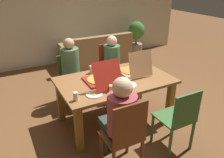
{
  "coord_description": "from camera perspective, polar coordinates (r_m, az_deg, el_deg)",
  "views": [
    {
      "loc": [
        -1.5,
        -2.74,
        2.19
      ],
      "look_at": [
        0.0,
        0.1,
        0.71
      ],
      "focal_mm": 36.05,
      "sensor_mm": 36.0,
      "label": 1
    }
  ],
  "objects": [
    {
      "name": "chair_1",
      "position": [
        2.64,
        3.4,
        -14.07
      ],
      "size": [
        0.44,
        0.39,
        0.99
      ],
      "color": "brown",
      "rests_on": "ground"
    },
    {
      "name": "potted_plant",
      "position": [
        6.7,
        6.15,
        10.65
      ],
      "size": [
        0.46,
        0.46,
        1.0
      ],
      "color": "gray",
      "rests_on": "ground"
    },
    {
      "name": "pizza_box_1",
      "position": [
        3.32,
        -2.93,
        -0.04
      ],
      "size": [
        0.41,
        0.6,
        0.4
      ],
      "color": "#AE2318",
      "rests_on": "dining_table"
    },
    {
      "name": "pizza_box_0",
      "position": [
        3.66,
        5.41,
        2.36
      ],
      "size": [
        0.41,
        0.51,
        0.42
      ],
      "color": "tan",
      "rests_on": "dining_table"
    },
    {
      "name": "chair_3",
      "position": [
        3.07,
        16.62,
        -9.39
      ],
      "size": [
        0.44,
        0.43,
        0.92
      ],
      "color": "#366531",
      "rests_on": "ground"
    },
    {
      "name": "couch",
      "position": [
        5.98,
        -4.04,
        6.33
      ],
      "size": [
        1.8,
        0.77,
        0.84
      ],
      "color": "#93744A",
      "rests_on": "ground"
    },
    {
      "name": "person_0",
      "position": [
        4.29,
        0.37,
        4.38
      ],
      "size": [
        0.31,
        0.52,
        1.19
      ],
      "color": "#3A3548",
      "rests_on": "ground"
    },
    {
      "name": "drinking_glass_0",
      "position": [
        3.98,
        9.28,
        3.98
      ],
      "size": [
        0.07,
        0.07,
        0.11
      ],
      "primitive_type": "cylinder",
      "color": "#E4CB63",
      "rests_on": "dining_table"
    },
    {
      "name": "chair_2",
      "position": [
        4.24,
        -10.56,
        0.63
      ],
      "size": [
        0.4,
        0.42,
        0.87
      ],
      "color": "#366639",
      "rests_on": "ground"
    },
    {
      "name": "ground_plane",
      "position": [
        3.81,
        0.71,
        -10.26
      ],
      "size": [
        20.0,
        20.0,
        0.0
      ],
      "primitive_type": "plane",
      "color": "brown"
    },
    {
      "name": "dining_table",
      "position": [
        3.49,
        0.77,
        -1.77
      ],
      "size": [
        1.72,
        1.04,
        0.74
      ],
      "color": "brown",
      "rests_on": "ground"
    },
    {
      "name": "chair_0",
      "position": [
        4.47,
        -0.59,
        3.3
      ],
      "size": [
        0.4,
        0.38,
        0.99
      ],
      "color": "#B0371D",
      "rests_on": "ground"
    },
    {
      "name": "drinking_glass_1",
      "position": [
        2.88,
        -9.19,
        -4.38
      ],
      "size": [
        0.06,
        0.06,
        0.12
      ],
      "primitive_type": "cylinder",
      "color": "silver",
      "rests_on": "dining_table"
    },
    {
      "name": "person_1",
      "position": [
        2.62,
        1.87,
        -9.14
      ],
      "size": [
        0.34,
        0.53,
        1.22
      ],
      "color": "#303F36",
      "rests_on": "ground"
    },
    {
      "name": "plate_1",
      "position": [
        3.25,
        3.98,
        -1.47
      ],
      "size": [
        0.26,
        0.26,
        0.03
      ],
      "color": "white",
      "rests_on": "dining_table"
    },
    {
      "name": "person_2",
      "position": [
        4.02,
        -10.17,
        2.91
      ],
      "size": [
        0.32,
        0.55,
        1.23
      ],
      "color": "#2C3D3E",
      "rests_on": "ground"
    },
    {
      "name": "back_wall",
      "position": [
        6.12,
        -13.96,
        16.1
      ],
      "size": [
        7.51,
        0.12,
        2.67
      ],
      "primitive_type": "cube",
      "color": "beige",
      "rests_on": "ground"
    },
    {
      "name": "drinking_glass_2",
      "position": [
        3.65,
        -5.13,
        2.43
      ],
      "size": [
        0.08,
        0.08,
        0.12
      ],
      "primitive_type": "cylinder",
      "color": "silver",
      "rests_on": "dining_table"
    },
    {
      "name": "drinking_glass_3",
      "position": [
        3.05,
        -0.16,
        -2.47
      ],
      "size": [
        0.07,
        0.07,
        0.1
      ],
      "primitive_type": "cylinder",
      "color": "#DAC05F",
      "rests_on": "dining_table"
    },
    {
      "name": "plate_0",
      "position": [
        3.01,
        -4.56,
        -3.85
      ],
      "size": [
        0.22,
        0.22,
        0.03
      ],
      "color": "white",
      "rests_on": "dining_table"
    }
  ]
}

